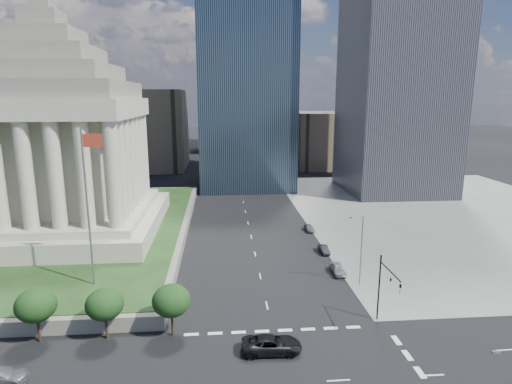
{
  "coord_description": "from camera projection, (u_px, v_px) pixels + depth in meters",
  "views": [
    {
      "loc": [
        -5.46,
        -28.83,
        25.46
      ],
      "look_at": [
        -1.77,
        15.25,
        15.64
      ],
      "focal_mm": 30.0,
      "sensor_mm": 36.0,
      "label": 1
    }
  ],
  "objects": [
    {
      "name": "ground",
      "position": [
        239.0,
        182.0,
        131.29
      ],
      "size": [
        500.0,
        500.0,
        0.0
      ],
      "primitive_type": "plane",
      "color": "black",
      "rests_on": "ground"
    },
    {
      "name": "sidewalk_ne",
      "position": [
        451.0,
        213.0,
        96.13
      ],
      "size": [
        68.0,
        90.0,
        0.03
      ],
      "primitive_type": "cube",
      "color": "slate",
      "rests_on": "ground"
    },
    {
      "name": "plaza_terrace",
      "position": [
        7.0,
        233.0,
        78.78
      ],
      "size": [
        66.0,
        70.0,
        1.8
      ],
      "primitive_type": "cube",
      "color": "#6C675C",
      "rests_on": "ground"
    },
    {
      "name": "plaza_lawn",
      "position": [
        6.0,
        229.0,
        78.58
      ],
      "size": [
        64.0,
        68.0,
        0.1
      ],
      "primitive_type": "cube",
      "color": "#1A3516",
      "rests_on": "plaza_terrace"
    },
    {
      "name": "war_memorial",
      "position": [
        53.0,
        121.0,
        73.29
      ],
      "size": [
        34.0,
        34.0,
        39.0
      ],
      "primitive_type": null,
      "color": "#AAA28E",
      "rests_on": "plaza_lawn"
    },
    {
      "name": "flagpole",
      "position": [
        88.0,
        200.0,
        52.73
      ],
      "size": [
        2.52,
        0.24,
        20.0
      ],
      "color": "slate",
      "rests_on": "plaza_lawn"
    },
    {
      "name": "midrise_glass",
      "position": [
        246.0,
        81.0,
        120.09
      ],
      "size": [
        26.0,
        26.0,
        60.0
      ],
      "primitive_type": "cube",
      "color": "black",
      "rests_on": "ground"
    },
    {
      "name": "building_filler_ne",
      "position": [
        320.0,
        139.0,
        160.92
      ],
      "size": [
        20.0,
        30.0,
        20.0
      ],
      "primitive_type": "cube",
      "color": "brown",
      "rests_on": "ground"
    },
    {
      "name": "building_filler_nw",
      "position": [
        152.0,
        130.0,
        154.99
      ],
      "size": [
        24.0,
        30.0,
        28.0
      ],
      "primitive_type": "cube",
      "color": "brown",
      "rests_on": "ground"
    },
    {
      "name": "traffic_signal_ne",
      "position": [
        386.0,
        284.0,
        47.22
      ],
      "size": [
        0.3,
        5.74,
        8.0
      ],
      "color": "black",
      "rests_on": "ground"
    },
    {
      "name": "street_lamp_north",
      "position": [
        360.0,
        246.0,
        58.19
      ],
      "size": [
        2.13,
        0.22,
        10.0
      ],
      "color": "slate",
      "rests_on": "ground"
    },
    {
      "name": "pickup_truck",
      "position": [
        272.0,
        344.0,
        43.51
      ],
      "size": [
        3.01,
        6.24,
        1.71
      ],
      "primitive_type": "imported",
      "rotation": [
        0.0,
        0.0,
        1.54
      ],
      "color": "black",
      "rests_on": "ground"
    },
    {
      "name": "suv_grey",
      "position": [
        0.0,
        376.0,
        38.76
      ],
      "size": [
        4.88,
        2.04,
        1.41
      ],
      "primitive_type": "imported",
      "rotation": [
        0.0,
        0.0,
        1.59
      ],
      "color": "#5C5E64",
      "rests_on": "ground"
    },
    {
      "name": "parked_sedan_near",
      "position": [
        338.0,
        269.0,
        62.95
      ],
      "size": [
        1.82,
        4.4,
        1.49
      ],
      "primitive_type": "imported",
      "rotation": [
        0.0,
        0.0,
        -0.02
      ],
      "color": "gray",
      "rests_on": "ground"
    },
    {
      "name": "parked_sedan_mid",
      "position": [
        324.0,
        249.0,
        71.38
      ],
      "size": [
        3.74,
        1.39,
        1.22
      ],
      "primitive_type": "imported",
      "rotation": [
        0.0,
        0.0,
        0.03
      ],
      "color": "black",
      "rests_on": "ground"
    },
    {
      "name": "parked_sedan_far",
      "position": [
        309.0,
        228.0,
        83.02
      ],
      "size": [
        3.91,
        1.71,
        1.31
      ],
      "primitive_type": "imported",
      "rotation": [
        0.0,
        0.0,
        0.04
      ],
      "color": "#585B60",
      "rests_on": "ground"
    }
  ]
}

